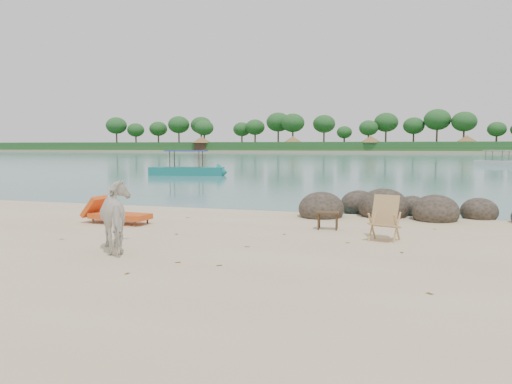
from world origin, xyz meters
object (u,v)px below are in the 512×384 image
(lounge_chair, at_px, (120,213))
(boat_near, at_px, (186,154))
(cow, at_px, (120,217))
(deck_chair, at_px, (385,220))
(boulders, at_px, (394,210))
(side_table, at_px, (328,222))

(lounge_chair, xyz_separation_m, boat_near, (-8.08, 21.27, 1.14))
(cow, bearing_deg, deck_chair, 164.99)
(boulders, relative_size, lounge_chair, 3.24)
(side_table, bearing_deg, lounge_chair, -176.69)
(boulders, bearing_deg, side_table, -117.13)
(cow, bearing_deg, boat_near, -109.91)
(cow, relative_size, side_table, 2.98)
(boulders, xyz_separation_m, cow, (-4.96, -6.45, 0.45))
(boulders, relative_size, cow, 4.07)
(lounge_chair, bearing_deg, side_table, 11.79)
(lounge_chair, height_order, deck_chair, deck_chair)
(boulders, relative_size, side_table, 12.13)
(boulders, distance_m, side_table, 3.23)
(side_table, bearing_deg, deck_chair, -41.87)
(cow, xyz_separation_m, boat_near, (-9.92, 24.16, 0.77))
(lounge_chair, height_order, boat_near, boat_near)
(cow, bearing_deg, lounge_chair, -99.77)
(boulders, height_order, lounge_chair, boulders)
(side_table, bearing_deg, boat_near, 119.02)
(deck_chair, distance_m, boat_near, 26.24)
(side_table, xyz_separation_m, deck_chair, (1.38, -1.07, 0.27))
(boat_near, bearing_deg, lounge_chair, -79.41)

